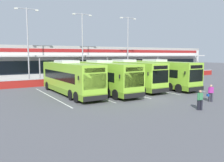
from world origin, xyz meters
TOP-DOWN VIEW (x-y plane):
  - ground_plane at (0.00, 0.00)m, footprint 200.00×200.00m
  - terminal_building at (-0.00, 26.91)m, footprint 70.00×13.00m
  - red_barrier_wall at (0.00, 14.50)m, footprint 60.00×0.40m
  - coach_bus_leftmost at (-6.12, 6.11)m, footprint 3.02×12.19m
  - coach_bus_left_centre at (-2.28, 5.43)m, footprint 3.02×12.19m
  - coach_bus_centre at (1.97, 6.46)m, footprint 3.02×12.19m
  - coach_bus_right_centre at (6.30, 5.30)m, footprint 3.02×12.19m
  - bay_stripe_far_west at (-8.40, 6.00)m, footprint 0.14×13.00m
  - bay_stripe_west at (-4.20, 6.00)m, footprint 0.14×13.00m
  - bay_stripe_mid_west at (0.00, 6.00)m, footprint 0.14×13.00m
  - bay_stripe_centre at (4.20, 6.00)m, footprint 0.14×13.00m
  - bay_stripe_mid_east at (8.40, 6.00)m, footprint 0.14×13.00m
  - pedestrian_with_handbag at (3.77, -4.57)m, footprint 0.64×0.45m
  - pedestrian_in_dark_coat at (0.12, -6.27)m, footprint 0.54×0.32m
  - lamp_post_west at (-8.38, 16.68)m, footprint 3.24×0.28m
  - lamp_post_centre at (0.11, 16.72)m, footprint 3.24×0.28m
  - lamp_post_east at (8.55, 16.02)m, footprint 3.24×0.28m

SIDE VIEW (x-z plane):
  - ground_plane at x=0.00m, z-range 0.00..0.00m
  - bay_stripe_far_west at x=-8.40m, z-range 0.00..0.01m
  - bay_stripe_west at x=-4.20m, z-range 0.00..0.01m
  - bay_stripe_mid_west at x=0.00m, z-range 0.00..0.01m
  - bay_stripe_centre at x=4.20m, z-range 0.00..0.01m
  - bay_stripe_mid_east at x=8.40m, z-range 0.00..0.01m
  - red_barrier_wall at x=0.00m, z-range 0.01..1.10m
  - pedestrian_with_handbag at x=3.77m, z-range 0.05..1.67m
  - pedestrian_in_dark_coat at x=0.12m, z-range 0.06..1.68m
  - coach_bus_leftmost at x=-6.12m, z-range -0.10..3.68m
  - coach_bus_left_centre at x=-2.28m, z-range -0.10..3.68m
  - coach_bus_centre at x=1.97m, z-range -0.10..3.68m
  - coach_bus_right_centre at x=6.30m, z-range -0.10..3.68m
  - terminal_building at x=0.00m, z-range 0.01..6.01m
  - lamp_post_west at x=-8.38m, z-range 0.79..11.79m
  - lamp_post_centre at x=0.11m, z-range 0.79..11.79m
  - lamp_post_east at x=8.55m, z-range 0.79..11.79m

